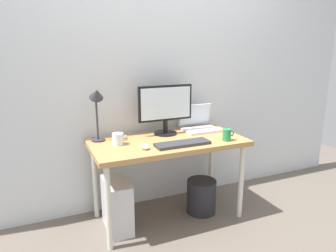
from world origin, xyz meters
name	(u,v)px	position (x,y,z in m)	size (l,w,h in m)	color
ground_plane	(168,216)	(0.00, 0.00, 0.00)	(6.00, 6.00, 0.00)	#665B51
back_wall	(151,64)	(0.00, 0.37, 1.30)	(4.40, 0.04, 2.60)	silver
desk	(168,148)	(0.00, 0.00, 0.63)	(1.26, 0.62, 0.70)	#B7844C
monitor	(165,107)	(0.05, 0.18, 0.95)	(0.49, 0.20, 0.43)	black
laptop	(199,124)	(0.39, 0.19, 0.76)	(0.32, 0.27, 0.23)	silver
desk_lamp	(97,102)	(-0.53, 0.18, 1.03)	(0.11, 0.16, 0.46)	#333338
keyboard	(183,144)	(0.05, -0.17, 0.71)	(0.44, 0.14, 0.02)	#333338
mouse	(145,147)	(-0.25, -0.14, 0.72)	(0.06, 0.09, 0.03)	silver
coffee_mug	(227,135)	(0.44, -0.20, 0.75)	(0.11, 0.07, 0.10)	#268C4C
glass_cup	(118,139)	(-0.41, 0.04, 0.75)	(0.12, 0.09, 0.09)	silver
computer_tower	(117,205)	(-0.45, -0.01, 0.21)	(0.18, 0.36, 0.42)	silver
wastebasket	(201,196)	(0.31, -0.04, 0.15)	(0.26, 0.26, 0.30)	#232328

